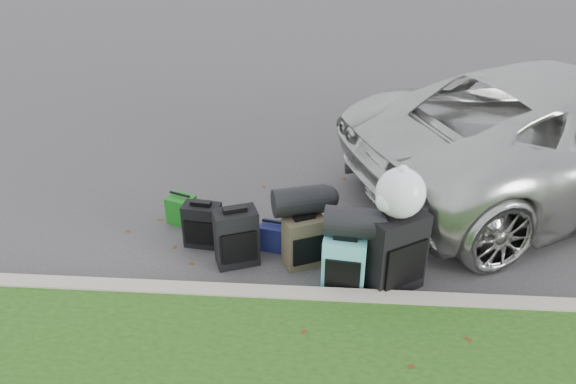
# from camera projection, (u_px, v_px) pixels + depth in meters

# --- Properties ---
(ground) EXTENTS (120.00, 120.00, 0.00)m
(ground) POSITION_uv_depth(u_px,v_px,m) (296.00, 244.00, 6.24)
(ground) COLOR #383535
(ground) RESTS_ON ground
(curb) EXTENTS (120.00, 0.18, 0.15)m
(curb) POSITION_uv_depth(u_px,v_px,m) (290.00, 298.00, 5.33)
(curb) COLOR #9E937F
(curb) RESTS_ON ground
(suv) EXTENTS (6.25, 4.64, 1.58)m
(suv) POSITION_uv_depth(u_px,v_px,m) (574.00, 132.00, 6.99)
(suv) COLOR #B7B7B2
(suv) RESTS_ON ground
(suitcase_small_black) EXTENTS (0.42, 0.27, 0.50)m
(suitcase_small_black) POSITION_uv_depth(u_px,v_px,m) (203.00, 225.00, 6.12)
(suitcase_small_black) COLOR black
(suitcase_small_black) RESTS_ON ground
(suitcase_large_black_left) EXTENTS (0.50, 0.40, 0.63)m
(suitcase_large_black_left) POSITION_uv_depth(u_px,v_px,m) (236.00, 237.00, 5.79)
(suitcase_large_black_left) COLOR black
(suitcase_large_black_left) RESTS_ON ground
(suitcase_olive) EXTENTS (0.47, 0.39, 0.56)m
(suitcase_olive) POSITION_uv_depth(u_px,v_px,m) (304.00, 241.00, 5.80)
(suitcase_olive) COLOR #3D3625
(suitcase_olive) RESTS_ON ground
(suitcase_teal) EXTENTS (0.44, 0.29, 0.59)m
(suitcase_teal) POSITION_uv_depth(u_px,v_px,m) (344.00, 264.00, 5.43)
(suitcase_teal) COLOR teal
(suitcase_teal) RESTS_ON ground
(suitcase_large_black_right) EXTENTS (0.64, 0.58, 0.83)m
(suitcase_large_black_right) POSITION_uv_depth(u_px,v_px,m) (395.00, 252.00, 5.40)
(suitcase_large_black_right) COLOR black
(suitcase_large_black_right) RESTS_ON ground
(tote_green) EXTENTS (0.36, 0.33, 0.33)m
(tote_green) POSITION_uv_depth(u_px,v_px,m) (181.00, 210.00, 6.56)
(tote_green) COLOR #176918
(tote_green) RESTS_ON ground
(tote_navy) EXTENTS (0.31, 0.27, 0.29)m
(tote_navy) POSITION_uv_depth(u_px,v_px,m) (273.00, 236.00, 6.11)
(tote_navy) COLOR #161C4F
(tote_navy) RESTS_ON ground
(duffel_left) EXTENTS (0.61, 0.44, 0.30)m
(duffel_left) POSITION_uv_depth(u_px,v_px,m) (300.00, 201.00, 5.68)
(duffel_left) COLOR black
(duffel_left) RESTS_ON suitcase_olive
(duffel_right) EXTENTS (0.56, 0.35, 0.29)m
(duffel_right) POSITION_uv_depth(u_px,v_px,m) (352.00, 223.00, 5.26)
(duffel_right) COLOR black
(duffel_right) RESTS_ON suitcase_teal
(trash_bag) EXTENTS (0.46, 0.46, 0.46)m
(trash_bag) POSITION_uv_depth(u_px,v_px,m) (401.00, 193.00, 5.10)
(trash_bag) COLOR white
(trash_bag) RESTS_ON suitcase_large_black_right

